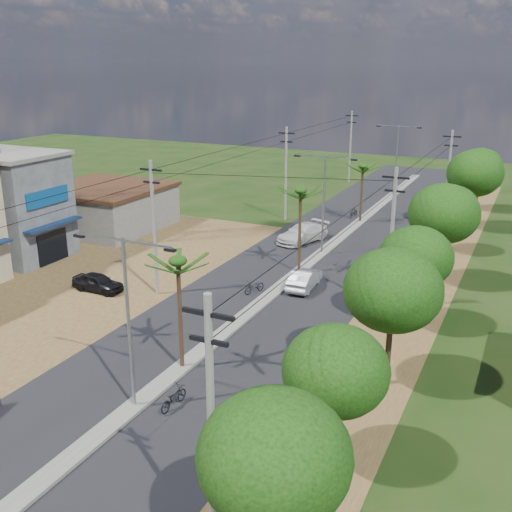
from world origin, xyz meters
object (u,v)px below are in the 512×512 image
Objects in this scene: car_white_far at (302,234)px; moto_rider_east at (173,398)px; car_parked_dark at (98,283)px; car_silver_mid at (304,279)px.

moto_rider_east is at bearing -62.26° from car_white_far.
car_parked_dark is at bearing -34.52° from moto_rider_east.
car_silver_mid is 1.12× the size of car_parked_dark.
car_silver_mid is at bearing -61.96° from car_parked_dark.
car_white_far is 1.45× the size of car_parked_dark.
car_silver_mid is at bearing -85.85° from moto_rider_east.
car_white_far reaches higher than moto_rider_east.
car_silver_mid reaches higher than car_parked_dark.
moto_rider_east is (0.07, -16.44, -0.20)m from car_silver_mid.
car_parked_dark is (-8.25, -16.80, -0.14)m from car_white_far.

